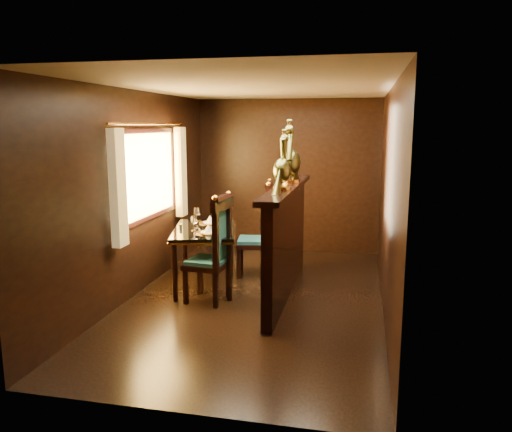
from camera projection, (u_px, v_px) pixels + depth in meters
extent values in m
plane|color=black|center=(256.00, 299.00, 6.06)|extent=(5.00, 5.00, 0.00)
cube|color=black|center=(288.00, 176.00, 8.24)|extent=(3.00, 0.04, 2.50)
cube|color=black|center=(179.00, 248.00, 3.43)|extent=(3.00, 0.04, 2.50)
cube|color=black|center=(137.00, 193.00, 6.15)|extent=(0.04, 5.00, 2.50)
cube|color=black|center=(388.00, 201.00, 5.53)|extent=(0.04, 5.00, 2.50)
cube|color=beige|center=(256.00, 87.00, 5.61)|extent=(3.00, 5.00, 0.04)
cube|color=#FFC672|center=(147.00, 175.00, 6.40)|extent=(0.01, 1.70, 1.05)
cube|color=gold|center=(118.00, 188.00, 5.45)|extent=(0.10, 0.22, 1.30)
cube|color=gold|center=(181.00, 172.00, 7.32)|extent=(0.10, 0.22, 1.30)
cylinder|color=gold|center=(150.00, 124.00, 6.26)|extent=(0.03, 2.20, 0.03)
cube|color=black|center=(286.00, 242.00, 6.17)|extent=(0.12, 2.60, 1.30)
cube|color=#3B361B|center=(281.00, 238.00, 6.17)|extent=(0.02, 2.20, 0.95)
cube|color=black|center=(287.00, 188.00, 6.04)|extent=(0.26, 2.70, 0.06)
cube|color=black|center=(205.00, 230.00, 6.43)|extent=(1.06, 1.43, 0.04)
cube|color=gold|center=(205.00, 232.00, 6.44)|extent=(1.08, 1.45, 0.02)
cylinder|color=black|center=(175.00, 273.00, 5.92)|extent=(0.06, 0.06, 0.71)
cylinder|color=black|center=(229.00, 272.00, 5.94)|extent=(0.06, 0.06, 0.71)
cylinder|color=black|center=(185.00, 249.00, 7.06)|extent=(0.06, 0.06, 0.71)
cylinder|color=black|center=(231.00, 248.00, 7.08)|extent=(0.06, 0.06, 0.71)
cylinder|color=orange|center=(208.00, 233.00, 6.15)|extent=(0.30, 0.30, 0.01)
cone|color=silver|center=(208.00, 228.00, 6.14)|extent=(0.11, 0.11, 0.10)
cylinder|color=orange|center=(210.00, 223.00, 6.76)|extent=(0.30, 0.30, 0.01)
cone|color=silver|center=(210.00, 219.00, 6.75)|extent=(0.11, 0.11, 0.10)
cylinder|color=silver|center=(180.00, 227.00, 6.39)|extent=(0.03, 0.03, 0.06)
cylinder|color=silver|center=(181.00, 226.00, 6.45)|extent=(0.03, 0.03, 0.06)
cube|color=black|center=(207.00, 265.00, 5.92)|extent=(0.52, 0.52, 0.06)
cube|color=#134857|center=(207.00, 261.00, 5.91)|extent=(0.47, 0.47, 0.05)
cube|color=#134857|center=(222.00, 234.00, 5.79)|extent=(0.08, 0.36, 0.59)
cube|color=black|center=(186.00, 287.00, 5.85)|extent=(0.05, 0.05, 0.41)
cube|color=black|center=(216.00, 291.00, 5.72)|extent=(0.05, 0.05, 0.41)
cube|color=black|center=(200.00, 278.00, 6.21)|extent=(0.05, 0.05, 0.41)
cube|color=black|center=(229.00, 281.00, 6.08)|extent=(0.05, 0.05, 0.41)
sphere|color=gold|center=(215.00, 198.00, 5.53)|extent=(0.07, 0.07, 0.07)
sphere|color=gold|center=(228.00, 194.00, 5.88)|extent=(0.07, 0.07, 0.07)
cube|color=black|center=(254.00, 244.00, 6.93)|extent=(0.54, 0.54, 0.06)
cube|color=#134857|center=(254.00, 240.00, 6.92)|extent=(0.49, 0.49, 0.05)
cube|color=#134857|center=(269.00, 216.00, 6.84)|extent=(0.09, 0.37, 0.61)
cube|color=black|center=(239.00, 264.00, 6.79)|extent=(0.05, 0.05, 0.42)
cube|color=black|center=(268.00, 265.00, 6.77)|extent=(0.05, 0.05, 0.42)
cube|color=black|center=(241.00, 257.00, 7.18)|extent=(0.05, 0.05, 0.42)
cube|color=black|center=(269.00, 257.00, 7.15)|extent=(0.05, 0.05, 0.42)
sphere|color=gold|center=(269.00, 184.00, 6.57)|extent=(0.07, 0.07, 0.07)
sphere|color=gold|center=(270.00, 181.00, 6.95)|extent=(0.07, 0.07, 0.07)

